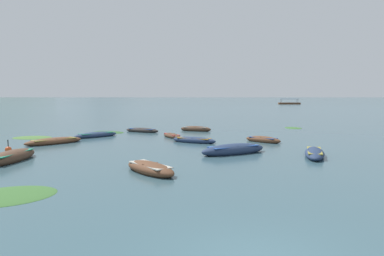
% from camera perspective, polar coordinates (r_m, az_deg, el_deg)
% --- Properties ---
extents(ground_plane, '(6000.00, 6000.00, 0.00)m').
position_cam_1_polar(ground_plane, '(1506.76, -9.43, 4.98)').
color(ground_plane, '#385660').
extents(mountain_2, '(718.35, 718.35, 223.36)m').
position_cam_1_polar(mountain_2, '(2399.64, -15.43, 7.58)').
color(mountain_2, slate).
rests_on(mountain_2, ground).
extents(rowboat_0, '(3.52, 2.97, 0.55)m').
position_cam_1_polar(rowboat_0, '(27.08, 0.32, -1.99)').
color(rowboat_0, navy).
rests_on(rowboat_0, ground).
extents(rowboat_1, '(3.99, 3.39, 0.56)m').
position_cam_1_polar(rowboat_1, '(31.88, -15.23, -1.09)').
color(rowboat_1, navy).
rests_on(rowboat_1, ground).
extents(rowboat_2, '(2.27, 4.49, 0.75)m').
position_cam_1_polar(rowboat_2, '(21.72, -27.16, -4.19)').
color(rowboat_2, '#4C3323').
rests_on(rowboat_2, ground).
extents(rowboat_3, '(4.27, 3.72, 0.57)m').
position_cam_1_polar(rowboat_3, '(28.37, -21.38, -2.01)').
color(rowboat_3, brown).
rests_on(rowboat_3, ground).
extents(rowboat_4, '(1.70, 3.16, 0.46)m').
position_cam_1_polar(rowboat_4, '(30.43, -3.26, -1.26)').
color(rowboat_4, '#4C3323').
rests_on(rowboat_4, ground).
extents(rowboat_5, '(2.77, 3.69, 0.61)m').
position_cam_1_polar(rowboat_5, '(16.67, -6.79, -6.50)').
color(rowboat_5, brown).
rests_on(rowboat_5, ground).
extents(rowboat_6, '(3.36, 2.61, 0.62)m').
position_cam_1_polar(rowboat_6, '(36.07, 0.60, -0.16)').
color(rowboat_6, '#4C3323').
rests_on(rowboat_6, ground).
extents(rowboat_7, '(4.77, 2.85, 0.77)m').
position_cam_1_polar(rowboat_7, '(22.06, 6.71, -3.50)').
color(rowboat_7, navy).
rests_on(rowboat_7, ground).
extents(rowboat_8, '(2.81, 4.17, 0.58)m').
position_cam_1_polar(rowboat_8, '(22.13, 19.16, -3.88)').
color(rowboat_8, navy).
rests_on(rowboat_8, ground).
extents(rowboat_9, '(2.59, 3.07, 0.57)m').
position_cam_1_polar(rowboat_9, '(27.94, 11.38, -1.86)').
color(rowboat_9, brown).
rests_on(rowboat_9, ground).
extents(rowboat_10, '(3.64, 3.06, 0.53)m').
position_cam_1_polar(rowboat_10, '(35.32, -8.07, -0.38)').
color(rowboat_10, '#2D2826').
rests_on(rowboat_10, ground).
extents(ferry_0, '(9.70, 5.69, 2.54)m').
position_cam_1_polar(ferry_0, '(159.76, 15.42, 3.88)').
color(ferry_0, brown).
rests_on(ferry_0, ground).
extents(mooring_buoy, '(0.41, 0.41, 0.86)m').
position_cam_1_polar(mooring_buoy, '(25.90, -27.53, -3.09)').
color(mooring_buoy, '#DB4C1E').
rests_on(mooring_buoy, ground).
extents(weed_patch_1, '(4.10, 4.00, 0.14)m').
position_cam_1_polar(weed_patch_1, '(35.65, -13.31, -0.68)').
color(weed_patch_1, '#2D5628').
rests_on(weed_patch_1, ground).
extents(weed_patch_2, '(4.17, 3.69, 0.14)m').
position_cam_1_polar(weed_patch_2, '(14.42, -27.93, -9.71)').
color(weed_patch_2, '#38662D').
rests_on(weed_patch_2, ground).
extents(weed_patch_3, '(1.93, 2.49, 0.14)m').
position_cam_1_polar(weed_patch_3, '(40.87, 16.02, -0.01)').
color(weed_patch_3, '#38662D').
rests_on(weed_patch_3, ground).
extents(weed_patch_4, '(4.07, 3.64, 0.14)m').
position_cam_1_polar(weed_patch_4, '(33.17, -24.38, -1.44)').
color(weed_patch_4, '#477033').
rests_on(weed_patch_4, ground).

